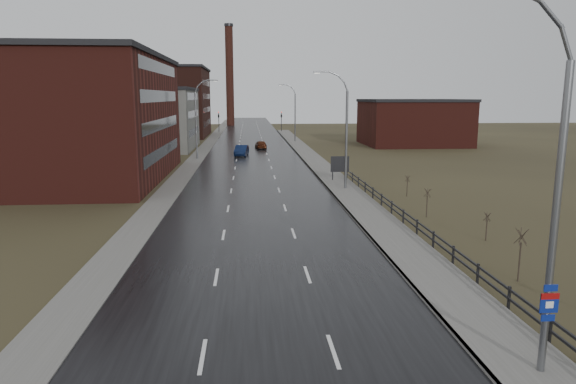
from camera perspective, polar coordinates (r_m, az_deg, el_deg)
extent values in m
cube|color=black|center=(73.24, -3.95, 3.53)|extent=(14.00, 300.00, 0.06)
cube|color=#595651|center=(49.37, 6.38, 0.14)|extent=(3.20, 180.00, 0.18)
cube|color=slate|center=(49.11, 4.63, 0.12)|extent=(0.16, 180.00, 0.18)
cube|color=#595651|center=(73.62, -10.35, 3.44)|extent=(2.40, 260.00, 0.12)
cube|color=#471914|center=(61.23, -24.10, 7.34)|extent=(22.00, 28.00, 13.00)
cube|color=black|center=(61.34, -24.59, 13.64)|extent=(22.44, 28.56, 0.50)
cube|color=black|center=(58.75, -13.68, 4.43)|extent=(0.06, 22.40, 1.20)
cube|color=black|center=(58.52, -13.81, 7.36)|extent=(0.06, 22.40, 1.20)
cube|color=black|center=(58.45, -13.94, 10.29)|extent=(0.06, 22.40, 1.20)
cube|color=black|center=(58.53, -14.07, 13.23)|extent=(0.06, 22.40, 1.20)
cube|color=slate|center=(92.42, -15.43, 7.72)|extent=(16.00, 20.00, 10.00)
cube|color=black|center=(92.35, -15.59, 10.98)|extent=(16.32, 20.40, 0.50)
cube|color=black|center=(91.37, -10.42, 6.64)|extent=(0.06, 16.00, 1.20)
cube|color=black|center=(91.22, -10.48, 8.52)|extent=(0.06, 16.00, 1.20)
cube|color=black|center=(91.17, -10.55, 10.41)|extent=(0.06, 16.00, 1.20)
cube|color=#331611|center=(122.76, -15.17, 9.51)|extent=(26.00, 24.00, 15.00)
cube|color=black|center=(122.91, -15.35, 13.12)|extent=(26.52, 24.48, 0.50)
cube|color=black|center=(121.20, -8.98, 7.61)|extent=(0.06, 19.20, 1.20)
cube|color=black|center=(121.09, -9.02, 9.03)|extent=(0.06, 19.20, 1.20)
cube|color=black|center=(121.05, -9.06, 10.44)|extent=(0.06, 19.20, 1.20)
cube|color=black|center=(121.09, -9.10, 11.86)|extent=(0.06, 19.20, 1.20)
cube|color=#471914|center=(99.73, 13.73, 7.41)|extent=(18.00, 16.00, 8.00)
cube|color=black|center=(99.61, 13.84, 9.85)|extent=(18.36, 16.32, 0.50)
cylinder|color=#331611|center=(162.89, -6.50, 12.61)|extent=(2.40, 2.40, 30.00)
cylinder|color=black|center=(164.17, -6.62, 17.96)|extent=(2.70, 2.70, 0.80)
cylinder|color=slate|center=(17.89, 27.49, -3.45)|extent=(0.24, 0.24, 10.00)
cylinder|color=slate|center=(17.41, 28.51, 14.27)|extent=(0.57, 0.14, 1.12)
cylinder|color=slate|center=(17.21, 27.16, 17.18)|extent=(0.91, 0.14, 0.91)
cube|color=navy|center=(18.32, 27.17, -9.47)|extent=(0.45, 0.04, 0.22)
cube|color=navy|center=(18.49, 27.04, -10.93)|extent=(0.60, 0.04, 0.65)
cube|color=maroon|center=(18.40, 27.11, -10.27)|extent=(0.60, 0.04, 0.20)
cube|color=navy|center=(18.67, 26.91, -12.36)|extent=(0.45, 0.04, 0.22)
cube|color=silver|center=(18.49, 27.06, -11.10)|extent=(0.26, 0.02, 0.22)
cylinder|color=slate|center=(49.77, 6.50, 5.64)|extent=(0.24, 0.24, 9.50)
cylinder|color=slate|center=(49.57, 6.43, 11.58)|extent=(0.51, 0.14, 0.98)
cylinder|color=slate|center=(49.50, 5.89, 12.42)|extent=(0.81, 0.14, 0.81)
cylinder|color=slate|center=(49.40, 5.07, 12.99)|extent=(0.98, 0.14, 0.51)
cylinder|color=slate|center=(49.27, 4.08, 13.21)|extent=(1.01, 0.14, 0.14)
cube|color=slate|center=(49.17, 3.27, 13.16)|extent=(0.70, 0.28, 0.18)
cube|color=silver|center=(49.17, 3.26, 13.05)|extent=(0.50, 0.20, 0.04)
cylinder|color=slate|center=(75.17, -10.16, 7.18)|extent=(0.24, 0.24, 9.50)
cylinder|color=slate|center=(75.04, -10.16, 11.11)|extent=(0.51, 0.14, 0.98)
cylinder|color=slate|center=(75.01, -9.81, 11.67)|extent=(0.81, 0.14, 0.81)
cylinder|color=slate|center=(74.96, -9.27, 12.05)|extent=(0.98, 0.14, 0.51)
cylinder|color=slate|center=(74.90, -8.62, 12.20)|extent=(1.01, 0.14, 0.14)
cube|color=slate|center=(74.86, -8.08, 12.18)|extent=(0.70, 0.28, 0.18)
cube|color=silver|center=(74.85, -8.08, 12.10)|extent=(0.50, 0.20, 0.04)
cylinder|color=slate|center=(103.20, 0.80, 8.22)|extent=(0.24, 0.24, 9.50)
cylinder|color=slate|center=(103.11, 0.71, 11.08)|extent=(0.51, 0.14, 0.98)
cylinder|color=slate|center=(103.07, 0.44, 11.48)|extent=(0.81, 0.14, 0.81)
cylinder|color=slate|center=(103.02, 0.04, 11.74)|extent=(0.98, 0.14, 0.51)
cylinder|color=slate|center=(102.97, -0.44, 11.84)|extent=(1.01, 0.14, 0.14)
cube|color=slate|center=(102.92, -0.83, 11.81)|extent=(0.70, 0.28, 0.18)
cube|color=silver|center=(102.92, -0.83, 11.75)|extent=(0.50, 0.20, 0.04)
cube|color=black|center=(21.64, 27.10, -13.53)|extent=(0.10, 0.10, 1.10)
cube|color=black|center=(24.03, 23.34, -10.83)|extent=(0.10, 0.10, 1.10)
cube|color=black|center=(26.54, 20.33, -8.60)|extent=(0.10, 0.10, 1.10)
cube|color=black|center=(29.15, 17.88, -6.74)|extent=(0.10, 0.10, 1.10)
cube|color=black|center=(31.82, 15.84, -5.18)|extent=(0.10, 0.10, 1.10)
cube|color=black|center=(34.55, 14.14, -3.86)|extent=(0.10, 0.10, 1.10)
cube|color=black|center=(37.32, 12.69, -2.73)|extent=(0.10, 0.10, 1.10)
cube|color=black|center=(40.13, 11.44, -1.76)|extent=(0.10, 0.10, 1.10)
cube|color=black|center=(42.96, 10.36, -0.91)|extent=(0.10, 0.10, 1.10)
cube|color=black|center=(45.81, 9.41, -0.17)|extent=(0.10, 0.10, 1.10)
cube|color=black|center=(48.68, 8.57, 0.49)|extent=(0.10, 0.10, 1.10)
cube|color=black|center=(51.56, 7.83, 1.07)|extent=(0.10, 0.10, 1.10)
cube|color=black|center=(54.46, 7.17, 1.59)|extent=(0.10, 0.10, 1.10)
cube|color=black|center=(57.37, 6.57, 2.06)|extent=(0.10, 0.10, 1.10)
cube|color=black|center=(34.00, 14.43, -3.41)|extent=(0.08, 53.00, 0.10)
cube|color=black|center=(34.09, 14.40, -4.06)|extent=(0.08, 53.00, 0.10)
cylinder|color=#382D23|center=(27.72, 24.32, -7.11)|extent=(0.08, 0.08, 1.99)
cylinder|color=#382D23|center=(27.41, 24.61, -4.52)|extent=(0.04, 0.67, 0.78)
cylinder|color=#382D23|center=(27.43, 24.50, -4.50)|extent=(0.63, 0.25, 0.79)
cylinder|color=#382D23|center=(27.39, 24.42, -4.51)|extent=(0.38, 0.56, 0.80)
cylinder|color=#382D23|center=(27.34, 24.48, -4.54)|extent=(0.38, 0.56, 0.80)
cylinder|color=#382D23|center=(27.35, 24.60, -4.55)|extent=(0.63, 0.25, 0.79)
cylinder|color=#382D23|center=(34.65, 21.18, -4.00)|extent=(0.08, 0.08, 1.36)
cylinder|color=#382D23|center=(34.47, 21.35, -2.58)|extent=(0.04, 0.46, 0.54)
cylinder|color=#382D23|center=(34.50, 21.26, -2.56)|extent=(0.44, 0.18, 0.55)
cylinder|color=#382D23|center=(34.46, 21.19, -2.57)|extent=(0.27, 0.39, 0.56)
cylinder|color=#382D23|center=(34.41, 21.23, -2.59)|extent=(0.27, 0.39, 0.56)
cylinder|color=#382D23|center=(34.42, 21.33, -2.60)|extent=(0.44, 0.18, 0.55)
cylinder|color=#382D23|center=(39.94, 15.17, -1.59)|extent=(0.08, 0.08, 1.63)
cylinder|color=#382D23|center=(39.75, 15.31, -0.09)|extent=(0.04, 0.55, 0.65)
cylinder|color=#382D23|center=(39.78, 15.24, -0.08)|extent=(0.52, 0.21, 0.65)
cylinder|color=#382D23|center=(39.75, 15.17, -0.09)|extent=(0.32, 0.47, 0.66)
cylinder|color=#382D23|center=(39.69, 15.20, -0.10)|extent=(0.32, 0.47, 0.66)
cylinder|color=#382D23|center=(39.70, 15.29, -0.10)|extent=(0.52, 0.21, 0.65)
cylinder|color=#382D23|center=(47.82, 13.09, 0.35)|extent=(0.08, 0.08, 1.44)
cylinder|color=#382D23|center=(47.69, 13.20, 1.46)|extent=(0.04, 0.49, 0.57)
cylinder|color=#382D23|center=(47.72, 13.14, 1.47)|extent=(0.47, 0.19, 0.58)
cylinder|color=#382D23|center=(47.69, 13.08, 1.46)|extent=(0.28, 0.42, 0.59)
cylinder|color=#382D23|center=(47.63, 13.10, 1.45)|extent=(0.28, 0.42, 0.59)
cylinder|color=#382D23|center=(47.63, 13.17, 1.45)|extent=(0.47, 0.19, 0.58)
cube|color=black|center=(55.00, 4.97, 2.09)|extent=(0.10, 0.10, 1.80)
cube|color=black|center=(55.27, 6.52, 2.10)|extent=(0.10, 0.10, 1.80)
cube|color=silver|center=(54.95, 5.78, 3.11)|extent=(1.89, 0.08, 1.58)
cube|color=black|center=(54.90, 5.79, 3.10)|extent=(1.99, 0.04, 1.68)
cylinder|color=black|center=(133.05, -7.70, 7.72)|extent=(0.16, 0.16, 5.20)
imported|color=black|center=(132.96, -7.72, 8.65)|extent=(0.58, 2.73, 1.10)
sphere|color=#FF190C|center=(132.80, -7.73, 8.77)|extent=(0.18, 0.18, 0.18)
cylinder|color=black|center=(133.12, -0.74, 7.81)|extent=(0.16, 0.16, 5.20)
imported|color=black|center=(133.03, -0.74, 8.74)|extent=(0.58, 2.73, 1.10)
sphere|color=#FF190C|center=(132.87, -0.74, 8.87)|extent=(0.18, 0.18, 0.18)
imported|color=#0B1739|center=(78.58, -5.18, 4.57)|extent=(2.30, 5.15, 1.64)
imported|color=#4A1D0C|center=(89.46, -3.04, 5.26)|extent=(2.12, 4.45, 1.47)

